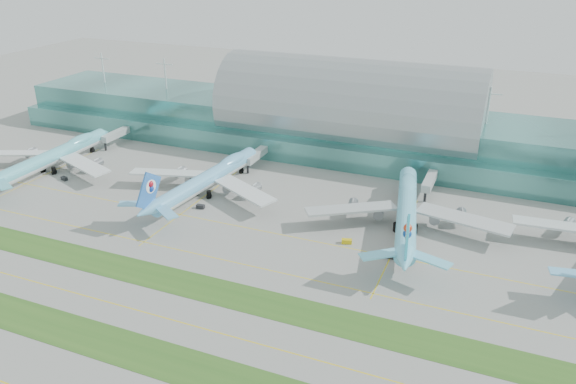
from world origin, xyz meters
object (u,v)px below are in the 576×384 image
at_px(airliner_b, 208,177).
at_px(airliner_c, 407,209).
at_px(terminal, 349,122).
at_px(airliner_a, 54,155).

xyz_separation_m(airliner_b, airliner_c, (77.51, 1.20, 0.30)).
height_order(terminal, airliner_b, terminal).
distance_m(airliner_a, airliner_c, 151.57).
relative_size(terminal, airliner_c, 4.28).
distance_m(terminal, airliner_a, 131.67).
distance_m(airliner_a, airliner_b, 74.08).
bearing_deg(airliner_c, airliner_a, 171.44).
relative_size(terminal, airliner_b, 4.46).
bearing_deg(terminal, airliner_b, -118.19).
height_order(airliner_b, airliner_c, airliner_c).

